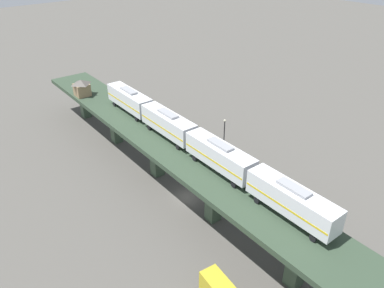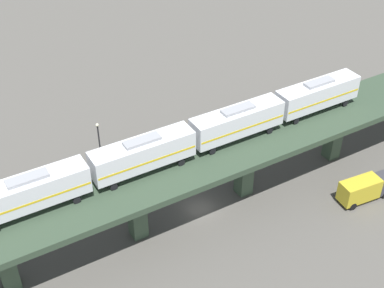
{
  "view_description": "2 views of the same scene",
  "coord_description": "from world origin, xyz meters",
  "px_view_note": "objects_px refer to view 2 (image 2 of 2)",
  "views": [
    {
      "loc": [
        30.24,
        37.58,
        37.46
      ],
      "look_at": [
        -1.41,
        -0.31,
        9.3
      ],
      "focal_mm": 35.0,
      "sensor_mm": 36.0,
      "label": 1
    },
    {
      "loc": [
        40.91,
        -27.33,
        45.81
      ],
      "look_at": [
        -1.41,
        -0.31,
        9.3
      ],
      "focal_mm": 50.0,
      "sensor_mm": 36.0,
      "label": 2
    }
  ],
  "objects_px": {
    "subway_train": "(192,137)",
    "street_lamp": "(99,141)",
    "street_car_silver": "(115,173)",
    "delivery_truck": "(365,188)",
    "street_car_red": "(235,132)"
  },
  "relations": [
    {
      "from": "street_car_red",
      "to": "street_lamp",
      "type": "relative_size",
      "value": 0.67
    },
    {
      "from": "subway_train",
      "to": "street_car_silver",
      "type": "height_order",
      "value": "subway_train"
    },
    {
      "from": "street_car_red",
      "to": "street_car_silver",
      "type": "bearing_deg",
      "value": -92.19
    },
    {
      "from": "street_car_silver",
      "to": "street_lamp",
      "type": "height_order",
      "value": "street_lamp"
    },
    {
      "from": "street_car_red",
      "to": "delivery_truck",
      "type": "relative_size",
      "value": 0.62
    },
    {
      "from": "street_car_silver",
      "to": "delivery_truck",
      "type": "relative_size",
      "value": 0.62
    },
    {
      "from": "street_car_silver",
      "to": "delivery_truck",
      "type": "height_order",
      "value": "delivery_truck"
    },
    {
      "from": "street_car_silver",
      "to": "subway_train",
      "type": "bearing_deg",
      "value": 32.22
    },
    {
      "from": "delivery_truck",
      "to": "street_car_red",
      "type": "bearing_deg",
      "value": -164.09
    },
    {
      "from": "street_car_silver",
      "to": "delivery_truck",
      "type": "distance_m",
      "value": 32.32
    },
    {
      "from": "subway_train",
      "to": "street_lamp",
      "type": "relative_size",
      "value": 7.19
    },
    {
      "from": "delivery_truck",
      "to": "street_car_silver",
      "type": "bearing_deg",
      "value": -129.63
    },
    {
      "from": "subway_train",
      "to": "delivery_truck",
      "type": "relative_size",
      "value": 6.7
    },
    {
      "from": "street_car_red",
      "to": "street_lamp",
      "type": "xyz_separation_m",
      "value": [
        -4.35,
        -19.45,
        3.17
      ]
    },
    {
      "from": "subway_train",
      "to": "street_car_silver",
      "type": "distance_m",
      "value": 14.75
    }
  ]
}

